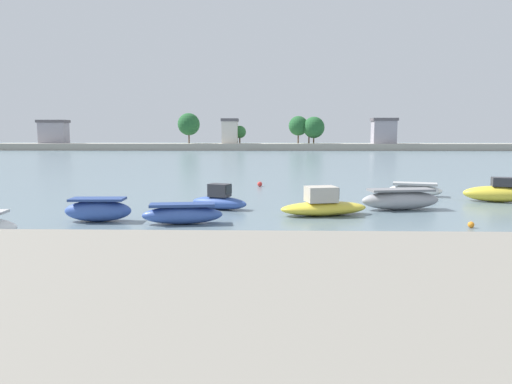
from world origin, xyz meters
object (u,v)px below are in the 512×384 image
object	(u,v)px
moored_boat_6	(415,190)
mooring_buoy_0	(471,225)
moored_boat_7	(498,193)
mooring_buoy_3	(260,184)
moored_boat_5	(400,200)
moored_boat_1	(98,210)
mooring_buoy_2	(489,237)
moored_boat_2	(183,214)
moored_boat_4	(323,205)
moored_boat_3	(219,200)

from	to	relation	value
moored_boat_6	mooring_buoy_0	distance (m)	10.89
moored_boat_7	mooring_buoy_3	world-z (taller)	moored_boat_7
moored_boat_5	mooring_buoy_3	world-z (taller)	moored_boat_5
moored_boat_1	mooring_buoy_2	world-z (taller)	moored_boat_1
moored_boat_5	mooring_buoy_2	xyz separation A→B (m)	(1.42, -7.71, -0.42)
moored_boat_2	moored_boat_4	world-z (taller)	moored_boat_4
moored_boat_4	moored_boat_6	size ratio (longest dim) A/B	1.29
mooring_buoy_2	mooring_buoy_0	bearing A→B (deg)	81.57
moored_boat_3	moored_boat_5	distance (m)	10.29
moored_boat_5	moored_boat_6	bearing A→B (deg)	56.38
moored_boat_3	moored_boat_7	distance (m)	17.56
moored_boat_3	mooring_buoy_0	bearing A→B (deg)	-0.41
moored_boat_2	moored_boat_4	distance (m)	7.46
moored_boat_2	mooring_buoy_2	xyz separation A→B (m)	(13.01, -3.22, -0.32)
moored_boat_4	mooring_buoy_2	xyz separation A→B (m)	(6.01, -5.78, -0.36)
moored_boat_5	mooring_buoy_2	bearing A→B (deg)	-89.01
moored_boat_1	mooring_buoy_0	world-z (taller)	moored_boat_1
moored_boat_4	mooring_buoy_2	bearing A→B (deg)	-56.37
moored_boat_5	moored_boat_6	distance (m)	6.33
moored_boat_2	moored_boat_3	bearing A→B (deg)	65.55
moored_boat_5	moored_boat_6	size ratio (longest dim) A/B	1.23
moored_boat_4	moored_boat_5	size ratio (longest dim) A/B	1.05
moored_boat_4	mooring_buoy_2	world-z (taller)	moored_boat_4
moored_boat_3	moored_boat_7	world-z (taller)	moored_boat_7
moored_boat_1	moored_boat_6	distance (m)	20.86
moored_boat_1	mooring_buoy_0	bearing A→B (deg)	-5.80
moored_boat_3	moored_boat_7	size ratio (longest dim) A/B	0.86
moored_boat_3	mooring_buoy_3	bearing A→B (deg)	101.39
moored_boat_3	mooring_buoy_3	xyz separation A→B (m)	(2.10, 11.30, -0.31)
mooring_buoy_0	moored_boat_5	bearing A→B (deg)	109.63
moored_boat_4	mooring_buoy_3	world-z (taller)	moored_boat_4
moored_boat_6	mooring_buoy_2	bearing A→B (deg)	-78.10
mooring_buoy_2	moored_boat_5	bearing A→B (deg)	100.46
moored_boat_4	moored_boat_5	bearing A→B (deg)	10.31
moored_boat_3	mooring_buoy_0	size ratio (longest dim) A/B	12.29
mooring_buoy_3	mooring_buoy_0	bearing A→B (deg)	-58.41
moored_boat_6	mooring_buoy_2	world-z (taller)	moored_boat_6
moored_boat_2	mooring_buoy_0	bearing A→B (deg)	-10.38
moored_boat_7	mooring_buoy_0	bearing A→B (deg)	-106.69
moored_boat_4	moored_boat_1	bearing A→B (deg)	177.73
moored_boat_7	mooring_buoy_0	world-z (taller)	moored_boat_7
moored_boat_5	mooring_buoy_0	distance (m)	5.41
moored_boat_6	mooring_buoy_0	size ratio (longest dim) A/B	13.12
moored_boat_5	moored_boat_2	bearing A→B (deg)	-168.30
moored_boat_7	mooring_buoy_3	size ratio (longest dim) A/B	10.59
mooring_buoy_3	moored_boat_3	bearing A→B (deg)	-100.52
mooring_buoy_3	moored_boat_4	bearing A→B (deg)	-74.64
moored_boat_3	mooring_buoy_2	world-z (taller)	moored_boat_3
moored_boat_7	mooring_buoy_2	bearing A→B (deg)	-101.67
moored_boat_5	moored_boat_7	distance (m)	7.64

